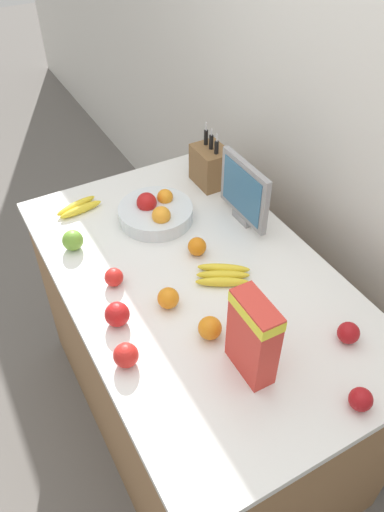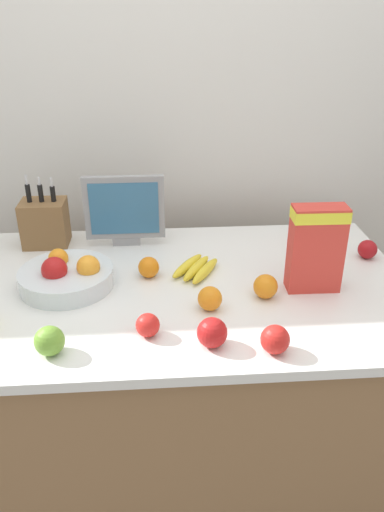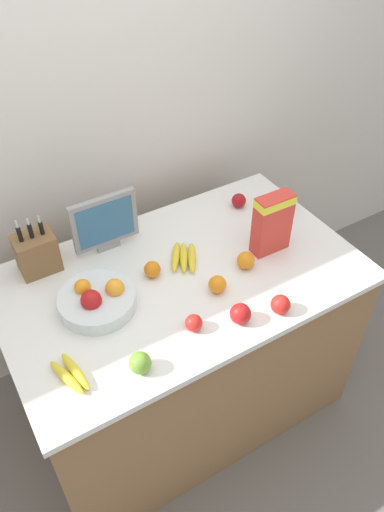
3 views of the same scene
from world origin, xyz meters
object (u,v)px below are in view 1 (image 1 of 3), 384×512
banana_bunch_right (223,275)px  orange_front_center (168,298)px  apple_leftmost (117,314)px  orange_mid_right (210,328)px  fruit_bowl (156,212)px  apple_rightmost (73,240)px  knife_block (210,166)px  apple_by_knife_block (126,355)px  apple_middle (114,277)px  apple_near_bananas (348,333)px  orange_near_bowl (197,247)px  small_monitor (244,192)px  cereal_box (253,335)px  apple_front (361,399)px  banana_bunch_left (79,207)px

banana_bunch_right → orange_front_center: (0.02, -0.23, 0.02)m
banana_bunch_right → apple_leftmost: (0.01, -0.40, 0.02)m
orange_front_center → orange_mid_right: 0.19m
fruit_bowl → apple_rightmost: (0.01, -0.35, 0.00)m
knife_block → apple_by_knife_block: 1.01m
apple_middle → orange_mid_right: (0.36, 0.17, 0.00)m
banana_bunch_right → knife_block: bearing=153.8°
banana_bunch_right → apple_by_knife_block: apple_by_knife_block is taller
apple_near_bananas → orange_near_bowl: (-0.58, -0.21, 0.00)m
orange_front_center → orange_near_bowl: bearing=130.5°
apple_near_bananas → small_monitor: bearing=176.3°
fruit_bowl → small_monitor: bearing=59.4°
apple_leftmost → apple_rightmost: (-0.42, -0.00, -0.00)m
orange_mid_right → knife_block: bearing=149.4°
apple_leftmost → banana_bunch_right: bearing=91.3°
cereal_box → apple_near_bananas: cereal_box is taller
apple_leftmost → orange_near_bowl: apple_leftmost is taller
knife_block → apple_front: (1.16, -0.20, -0.05)m
fruit_bowl → orange_mid_right: fruit_bowl is taller
apple_leftmost → cereal_box: bearing=38.2°
cereal_box → fruit_bowl: size_ratio=0.93×
small_monitor → banana_bunch_left: 0.68m
small_monitor → fruit_bowl: size_ratio=0.98×
apple_rightmost → apple_middle: bearing=13.7°
banana_bunch_right → apple_near_bananas: 0.47m
orange_front_center → fruit_bowl: bearing=159.1°
banana_bunch_left → apple_front: (1.24, 0.38, 0.02)m
small_monitor → banana_bunch_left: bearing=-124.7°
cereal_box → banana_bunch_right: bearing=161.2°
banana_bunch_left → apple_by_knife_block: 0.81m
banana_bunch_left → orange_near_bowl: orange_near_bowl is taller
orange_near_bowl → orange_mid_right: 0.39m
apple_by_knife_block → orange_near_bowl: (-0.33, 0.43, -0.00)m
small_monitor → orange_near_bowl: size_ratio=4.19×
orange_near_bowl → orange_front_center: (0.18, -0.21, 0.00)m
fruit_bowl → apple_near_bananas: bearing=16.8°
apple_near_bananas → orange_mid_right: orange_mid_right is taller
orange_mid_right → banana_bunch_right: bearing=139.3°
apple_leftmost → orange_near_bowl: 0.42m
apple_near_bananas → apple_middle: (-0.58, -0.54, -0.00)m
fruit_bowl → apple_middle: size_ratio=4.51×
orange_front_center → orange_mid_right: (0.18, 0.06, 0.00)m
banana_bunch_left → apple_middle: (0.47, -0.03, 0.02)m
apple_middle → orange_near_bowl: bearing=89.8°
apple_by_knife_block → apple_middle: (-0.33, 0.10, -0.01)m
small_monitor → apple_near_bananas: (0.67, -0.04, -0.11)m
cereal_box → apple_leftmost: cereal_box is taller
cereal_box → orange_mid_right: size_ratio=3.68×
apple_leftmost → orange_mid_right: apple_leftmost is taller
apple_middle → orange_mid_right: size_ratio=0.88×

